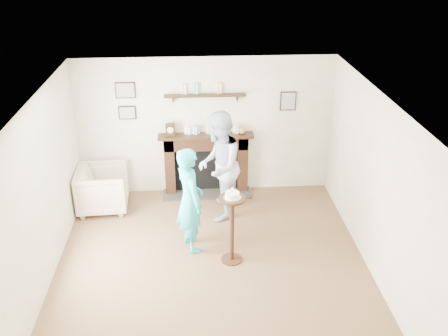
{
  "coord_description": "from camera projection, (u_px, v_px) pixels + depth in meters",
  "views": [
    {
      "loc": [
        -0.21,
        -5.77,
        4.44
      ],
      "look_at": [
        0.22,
        0.9,
        1.2
      ],
      "focal_mm": 40.0,
      "sensor_mm": 36.0,
      "label": 1
    }
  ],
  "objects": [
    {
      "name": "room_shell",
      "position": [
        209.0,
        148.0,
        7.05
      ],
      "size": [
        4.54,
        5.02,
        2.52
      ],
      "color": "beige",
      "rests_on": "ground"
    },
    {
      "name": "ground",
      "position": [
        213.0,
        271.0,
        7.13
      ],
      "size": [
        5.0,
        5.0,
        0.0
      ],
      "primitive_type": "plane",
      "color": "brown",
      "rests_on": "ground"
    },
    {
      "name": "pedestal_table",
      "position": [
        232.0,
        217.0,
        7.05
      ],
      "size": [
        0.38,
        0.38,
        1.21
      ],
      "color": "black",
      "rests_on": "ground"
    },
    {
      "name": "man",
      "position": [
        219.0,
        215.0,
        8.52
      ],
      "size": [
        0.84,
        1.0,
        1.85
      ],
      "primitive_type": "imported",
      "rotation": [
        0.0,
        0.0,
        -1.74
      ],
      "color": "silver",
      "rests_on": "ground"
    },
    {
      "name": "armchair",
      "position": [
        105.0,
        208.0,
        8.73
      ],
      "size": [
        0.89,
        0.86,
        0.77
      ],
      "primitive_type": "imported",
      "rotation": [
        0.0,
        0.0,
        1.62
      ],
      "color": "tan",
      "rests_on": "ground"
    },
    {
      "name": "woman",
      "position": [
        191.0,
        247.0,
        7.68
      ],
      "size": [
        0.59,
        0.71,
        1.65
      ],
      "primitive_type": "imported",
      "rotation": [
        0.0,
        0.0,
        1.96
      ],
      "color": "teal",
      "rests_on": "ground"
    }
  ]
}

